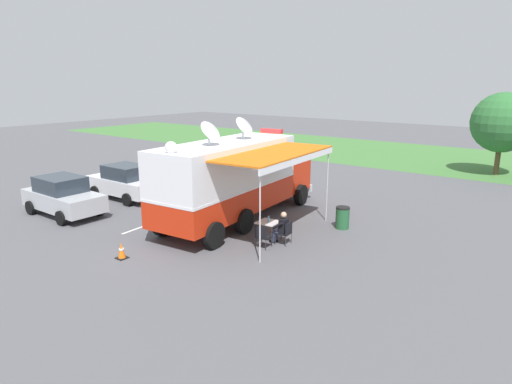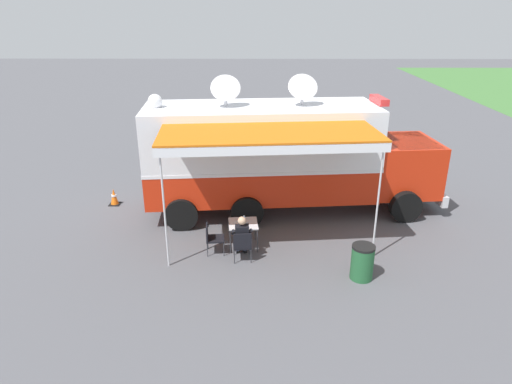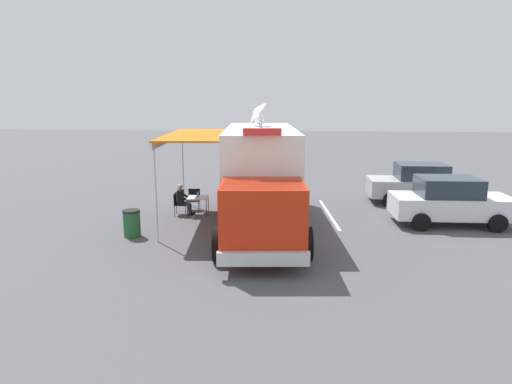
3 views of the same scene
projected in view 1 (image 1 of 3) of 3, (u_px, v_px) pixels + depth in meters
ground_plane at (227, 224)px, 18.98m from camera, size 100.00×100.00×0.00m
grass_verge at (410, 155)px, 36.39m from camera, size 80.00×14.00×0.01m
lot_stripe at (164, 219)px, 19.71m from camera, size 0.55×4.79×0.01m
command_truck at (237, 176)px, 19.10m from camera, size 5.54×9.67×4.53m
folding_table at (268, 223)px, 16.93m from camera, size 0.87×0.87×0.73m
water_bottle at (269, 219)px, 16.92m from camera, size 0.07×0.07×0.22m
folding_chair_at_table at (286, 231)px, 16.51m from camera, size 0.52×0.52×0.87m
folding_chair_beside_table at (262, 235)px, 16.11m from camera, size 0.52×0.52×0.87m
seated_responder at (281, 227)px, 16.57m from camera, size 0.69×0.59×1.25m
trash_bin at (342, 218)px, 18.35m from camera, size 0.57×0.57×0.91m
traffic_cone at (121, 251)px, 15.27m from camera, size 0.36×0.36×0.58m
car_behind_truck at (63, 196)px, 20.09m from camera, size 4.20×2.02×1.76m
car_far_corner at (125, 182)px, 22.94m from camera, size 4.24×2.09×1.76m
tree_far_left at (502, 123)px, 28.11m from camera, size 3.79×3.79×5.26m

